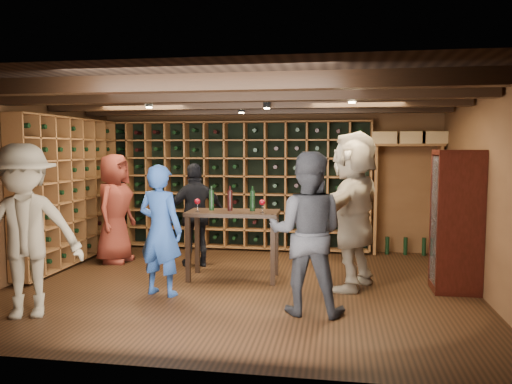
% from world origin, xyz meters
% --- Properties ---
extents(ground, '(6.00, 6.00, 0.00)m').
position_xyz_m(ground, '(0.00, 0.00, 0.00)').
color(ground, '#321B0E').
rests_on(ground, ground).
extents(room_shell, '(6.00, 6.00, 6.00)m').
position_xyz_m(room_shell, '(0.00, 0.05, 2.42)').
color(room_shell, brown).
rests_on(room_shell, ground).
extents(wine_rack_back, '(4.65, 0.30, 2.20)m').
position_xyz_m(wine_rack_back, '(-0.52, 2.33, 1.15)').
color(wine_rack_back, brown).
rests_on(wine_rack_back, ground).
extents(wine_rack_left, '(0.30, 2.65, 2.20)m').
position_xyz_m(wine_rack_left, '(-2.83, 0.82, 1.15)').
color(wine_rack_left, brown).
rests_on(wine_rack_left, ground).
extents(crate_shelf, '(1.20, 0.32, 2.07)m').
position_xyz_m(crate_shelf, '(2.41, 2.32, 1.57)').
color(crate_shelf, brown).
rests_on(crate_shelf, ground).
extents(display_cabinet, '(0.55, 0.50, 1.75)m').
position_xyz_m(display_cabinet, '(2.71, 0.20, 0.86)').
color(display_cabinet, '#38100B').
rests_on(display_cabinet, ground).
extents(man_blue_shirt, '(0.66, 0.51, 1.60)m').
position_xyz_m(man_blue_shirt, '(-0.88, -0.53, 0.80)').
color(man_blue_shirt, navy).
rests_on(man_blue_shirt, ground).
extents(man_grey_suit, '(0.90, 0.72, 1.76)m').
position_xyz_m(man_grey_suit, '(0.93, -0.91, 0.88)').
color(man_grey_suit, black).
rests_on(man_grey_suit, ground).
extents(guest_red_floral, '(0.62, 0.88, 1.71)m').
position_xyz_m(guest_red_floral, '(-2.20, 1.04, 0.86)').
color(guest_red_floral, maroon).
rests_on(guest_red_floral, ground).
extents(guest_woman_black, '(0.99, 0.82, 1.57)m').
position_xyz_m(guest_woman_black, '(-0.86, 0.96, 0.79)').
color(guest_woman_black, black).
rests_on(guest_woman_black, ground).
extents(guest_khaki, '(1.36, 1.08, 1.85)m').
position_xyz_m(guest_khaki, '(-2.02, -1.52, 0.92)').
color(guest_khaki, '#7E6F57').
rests_on(guest_khaki, ground).
extents(guest_beige, '(1.29, 1.95, 2.02)m').
position_xyz_m(guest_beige, '(1.45, 0.18, 1.01)').
color(guest_beige, tan).
rests_on(guest_beige, ground).
extents(tasting_table, '(1.27, 0.67, 1.22)m').
position_xyz_m(tasting_table, '(-0.16, 0.35, 0.82)').
color(tasting_table, black).
rests_on(tasting_table, ground).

